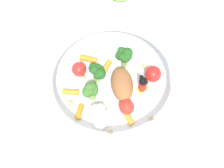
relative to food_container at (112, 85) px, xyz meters
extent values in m
plane|color=white|center=(0.01, 0.00, -0.03)|extent=(2.40, 2.40, 0.00)
cylinder|color=white|center=(0.00, 0.00, -0.03)|extent=(0.23, 0.23, 0.01)
torus|color=white|center=(0.00, 0.00, 0.02)|extent=(0.25, 0.25, 0.01)
ellipsoid|color=#935B33|center=(0.01, 0.01, 0.00)|extent=(0.08, 0.09, 0.03)
cylinder|color=#7FAD5B|center=(-0.02, -0.03, -0.01)|extent=(0.01, 0.01, 0.02)
sphere|color=#386B28|center=(-0.02, -0.03, 0.01)|extent=(0.01, 0.01, 0.01)
sphere|color=#386B28|center=(-0.02, -0.03, 0.01)|extent=(0.01, 0.01, 0.01)
sphere|color=#386B28|center=(-0.03, -0.03, 0.01)|extent=(0.02, 0.02, 0.02)
sphere|color=#386B28|center=(-0.03, -0.03, 0.01)|extent=(0.02, 0.02, 0.02)
sphere|color=#386B28|center=(-0.03, -0.04, 0.01)|extent=(0.02, 0.02, 0.02)
sphere|color=#386B28|center=(-0.02, -0.04, 0.01)|extent=(0.01, 0.01, 0.01)
cylinder|color=#7FAD5B|center=(-0.01, 0.06, -0.01)|extent=(0.01, 0.01, 0.03)
sphere|color=#23561E|center=(0.00, 0.06, 0.02)|extent=(0.02, 0.02, 0.02)
sphere|color=#23561E|center=(-0.01, 0.07, 0.02)|extent=(0.02, 0.02, 0.02)
sphere|color=#23561E|center=(-0.01, 0.07, 0.02)|extent=(0.02, 0.02, 0.02)
sphere|color=#23561E|center=(-0.02, 0.06, 0.02)|extent=(0.02, 0.02, 0.02)
sphere|color=#23561E|center=(-0.02, 0.06, 0.01)|extent=(0.02, 0.02, 0.02)
sphere|color=#23561E|center=(-0.01, 0.06, 0.02)|extent=(0.02, 0.02, 0.02)
sphere|color=#23561E|center=(-0.01, 0.06, 0.02)|extent=(0.02, 0.02, 0.02)
cylinder|color=#8EB766|center=(-0.04, 0.01, -0.01)|extent=(0.01, 0.01, 0.02)
sphere|color=#23561E|center=(-0.03, 0.01, 0.01)|extent=(0.02, 0.02, 0.02)
sphere|color=#23561E|center=(-0.04, 0.01, 0.01)|extent=(0.02, 0.02, 0.02)
sphere|color=#23561E|center=(-0.04, 0.01, 0.01)|extent=(0.01, 0.01, 0.01)
sphere|color=#23561E|center=(-0.05, 0.01, 0.01)|extent=(0.02, 0.02, 0.02)
sphere|color=#23561E|center=(-0.04, 0.00, 0.01)|extent=(0.02, 0.02, 0.02)
sphere|color=#23561E|center=(-0.03, 0.00, 0.01)|extent=(0.02, 0.02, 0.02)
sphere|color=silver|center=(0.02, -0.06, -0.01)|extent=(0.02, 0.02, 0.02)
sphere|color=silver|center=(0.02, -0.06, -0.01)|extent=(0.03, 0.03, 0.03)
sphere|color=silver|center=(0.01, -0.05, 0.00)|extent=(0.02, 0.02, 0.02)
sphere|color=silver|center=(0.00, -0.06, 0.00)|extent=(0.02, 0.02, 0.02)
sphere|color=silver|center=(0.01, -0.06, -0.01)|extent=(0.02, 0.02, 0.02)
sphere|color=silver|center=(0.01, -0.06, 0.00)|extent=(0.03, 0.03, 0.03)
sphere|color=silver|center=(0.02, -0.07, -0.01)|extent=(0.03, 0.03, 0.03)
cube|color=yellow|center=(0.05, 0.03, -0.02)|extent=(0.02, 0.02, 0.00)
cylinder|color=red|center=(0.05, 0.03, -0.01)|extent=(0.02, 0.02, 0.02)
sphere|color=black|center=(0.05, 0.03, 0.01)|extent=(0.02, 0.02, 0.02)
sphere|color=black|center=(0.04, 0.04, 0.02)|extent=(0.01, 0.01, 0.01)
sphere|color=black|center=(0.05, 0.03, 0.02)|extent=(0.01, 0.01, 0.01)
cylinder|color=orange|center=(-0.04, 0.04, -0.01)|extent=(0.02, 0.03, 0.01)
cylinder|color=orange|center=(-0.08, 0.03, -0.01)|extent=(0.04, 0.02, 0.01)
cylinder|color=orange|center=(-0.02, -0.07, -0.02)|extent=(0.02, 0.03, 0.01)
cylinder|color=orange|center=(0.06, -0.04, -0.02)|extent=(0.03, 0.02, 0.01)
cylinder|color=orange|center=(-0.06, -0.05, -0.02)|extent=(0.03, 0.03, 0.01)
sphere|color=red|center=(0.05, -0.02, -0.01)|extent=(0.03, 0.03, 0.03)
sphere|color=red|center=(0.05, 0.07, 0.00)|extent=(0.03, 0.03, 0.03)
sphere|color=red|center=(-0.08, 0.00, -0.01)|extent=(0.03, 0.03, 0.03)
sphere|color=tan|center=(0.05, -0.08, -0.02)|extent=(0.01, 0.01, 0.01)
sphere|color=tan|center=(-0.05, -0.07, -0.02)|extent=(0.01, 0.01, 0.01)
sphere|color=#D1B775|center=(-0.06, -0.01, -0.02)|extent=(0.01, 0.01, 0.01)
sphere|color=tan|center=(0.05, 0.05, -0.02)|extent=(0.01, 0.01, 0.01)
sphere|color=#D1B775|center=(0.03, 0.08, -0.02)|extent=(0.01, 0.01, 0.01)
sphere|color=#D1B775|center=(0.10, -0.01, -0.02)|extent=(0.01, 0.01, 0.01)
camera|label=1|loc=(0.17, -0.26, 0.56)|focal=53.65mm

